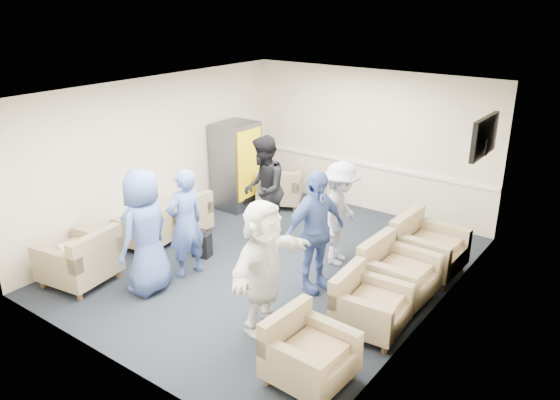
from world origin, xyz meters
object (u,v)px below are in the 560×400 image
Objects in this scene: armchair_left_far at (182,217)px; person_back_right at (340,214)px; armchair_left_near at (82,261)px; person_front_right at (264,267)px; armchair_left_mid at (149,230)px; armchair_right_near at (306,355)px; armchair_right_midfar at (395,275)px; armchair_right_midnear at (367,307)px; vending_machine at (236,165)px; person_mid_right at (315,232)px; person_mid_left at (186,223)px; armchair_right_far at (425,249)px; armchair_corner at (279,190)px; person_back_left at (264,189)px; person_front_left at (145,232)px.

person_back_right is (2.73, 0.69, 0.49)m from armchair_left_far.
person_front_right is (2.80, 0.68, 0.49)m from armchair_left_near.
armchair_right_near is (3.96, -1.25, 0.02)m from armchair_left_mid.
armchair_left_far is at bearing 94.64° from armchair_right_midfar.
armchair_right_midnear is 0.53× the size of person_back_right.
vending_machine reaches higher than armchair_left_mid.
person_mid_right reaches higher than armchair_right_midfar.
person_mid_right is at bearing 123.27° from person_mid_left.
person_front_right is at bearing 95.31° from armchair_left_near.
armchair_left_mid is at bearing 85.93° from armchair_right_midnear.
person_front_right is (-1.04, -2.61, 0.48)m from armchair_right_far.
armchair_corner is at bearing 61.90° from armchair_right_midfar.
person_back_right is at bearing 37.25° from armchair_right_midnear.
person_back_right reaches higher than armchair_right_midfar.
armchair_left_far is 0.99× the size of armchair_right_midfar.
armchair_right_midnear is 1.38m from person_front_right.
person_mid_left is at bearing 129.57° from person_mid_right.
armchair_corner is at bearing 61.15° from person_mid_right.
armchair_right_near is at bearing -41.52° from vending_machine.
person_front_right is at bearing -44.90° from vending_machine.
armchair_corner is 0.68× the size of person_mid_left.
armchair_left_mid is 0.52× the size of person_back_right.
person_back_left is (-2.68, -0.50, 0.53)m from armchair_right_far.
vending_machine is 0.99× the size of person_front_right.
person_front_right is (-0.99, 0.54, 0.53)m from armchair_right_near.
armchair_left_near is 3.73m from vending_machine.
armchair_left_mid is 0.52× the size of person_mid_left.
person_mid_right reaches higher than person_back_right.
person_mid_right is (1.61, -0.91, -0.02)m from person_back_left.
person_back_left is (0.73, -1.43, 0.57)m from armchair_corner.
armchair_right_near is at bearing -133.31° from person_mid_right.
person_mid_right is at bearing 106.14° from armchair_corner.
armchair_right_far is at bearing 67.02° from person_back_left.
armchair_left_far reaches higher than armchair_right_near.
person_back_left reaches higher than person_front_right.
armchair_right_near is at bearing -123.48° from person_front_right.
person_back_right reaches higher than armchair_left_near.
person_front_left reaches higher than person_front_right.
person_back_left is (-2.64, 0.47, 0.55)m from armchair_right_midfar.
armchair_left_far is at bearing 108.49° from armchair_right_far.
armchair_left_mid is 0.97× the size of armchair_left_far.
person_front_left is at bearing -70.83° from vending_machine.
person_mid_left is at bearing 123.34° from person_back_right.
vending_machine is 1.03× the size of person_back_right.
person_back_right is (2.21, -1.43, 0.49)m from armchair_corner.
armchair_right_near is at bearing 172.63° from armchair_right_midnear.
armchair_right_near is at bearing -179.39° from armchair_right_far.
person_front_left reaches higher than armchair_left_far.
vending_machine is at bearing -170.88° from person_front_left.
armchair_right_midfar is 0.53× the size of person_front_right.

